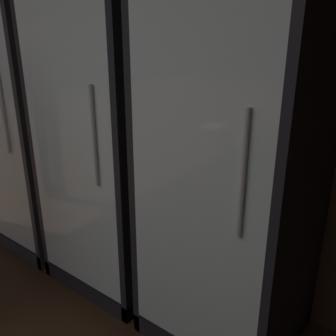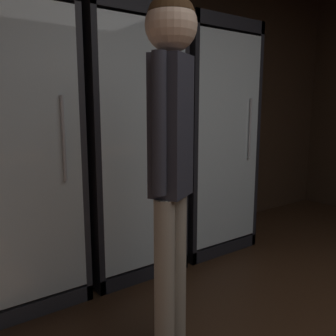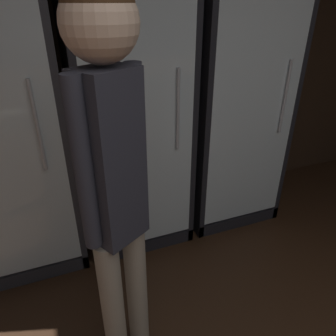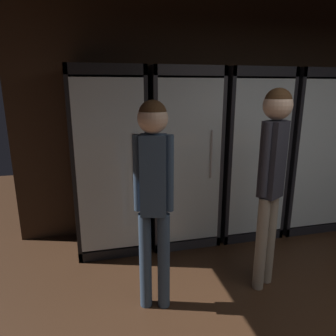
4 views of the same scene
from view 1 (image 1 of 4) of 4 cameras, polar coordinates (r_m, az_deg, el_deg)
name	(u,v)px [view 1 (image 1 of 4)]	position (r m, az deg, el deg)	size (l,w,h in m)	color
wall_back	(202,56)	(2.27, 5.04, 16.06)	(6.00, 0.06, 2.80)	#382619
cooler_left	(39,116)	(2.94, -18.42, 7.32)	(0.74, 0.67, 1.94)	#2B2B30
cooler_center	(118,135)	(2.34, -7.28, 4.77)	(0.74, 0.67, 1.94)	black
cooler_right	(237,164)	(1.88, 10.13, 0.55)	(0.74, 0.67, 1.94)	black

